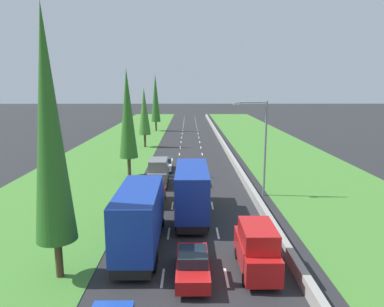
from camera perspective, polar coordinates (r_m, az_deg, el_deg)
ground_plane at (r=63.75m, az=-0.25°, el=1.41°), size 300.00×300.00×0.00m
grass_verge_left at (r=64.93m, az=-11.48°, el=1.38°), size 14.00×140.00×0.04m
grass_verge_right at (r=65.41m, az=12.43°, el=1.42°), size 14.00×140.00×0.04m
median_barrier at (r=63.97m, az=4.87°, el=1.79°), size 0.44×120.00×0.85m
lane_markings at (r=63.75m, az=-0.25°, el=1.42°), size 3.64×116.00×0.01m
red_sedan_centre_lane_second at (r=20.24m, az=0.11°, el=-17.32°), size 1.82×4.50×1.64m
blue_box_truck_left_lane at (r=23.32m, az=-8.19°, el=-9.84°), size 2.46×9.40×4.18m
red_van_right_lane at (r=20.96m, az=10.31°, el=-14.69°), size 1.96×4.90×2.82m
red_hatchback_left_lane at (r=32.11m, az=-5.97°, el=-6.53°), size 1.74×3.90×1.72m
blue_box_truck_centre_lane at (r=28.64m, az=-0.04°, el=-5.80°), size 2.46×9.40×4.18m
grey_van_left_lane at (r=37.79m, az=-5.34°, el=-2.98°), size 1.96×4.90×2.82m
blue_hatchback_centre_lane at (r=37.76m, az=-0.18°, el=-3.83°), size 1.74×3.90×1.72m
white_sedan_left_lane at (r=44.44m, az=-4.33°, el=-1.66°), size 1.82×4.50×1.64m
poplar_tree_nearest at (r=19.56m, az=-21.87°, el=3.91°), size 2.16×2.16×14.44m
poplar_tree_second at (r=41.24m, az=-10.27°, el=6.25°), size 2.11×2.11×12.35m
poplar_tree_third at (r=61.10m, az=-7.64°, el=6.67°), size 2.05×2.05×10.09m
poplar_tree_fourth at (r=83.32m, az=-5.85°, el=8.81°), size 2.13×2.13×13.11m
street_light_mast at (r=33.93m, az=11.09°, el=1.89°), size 3.20×0.28×9.00m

